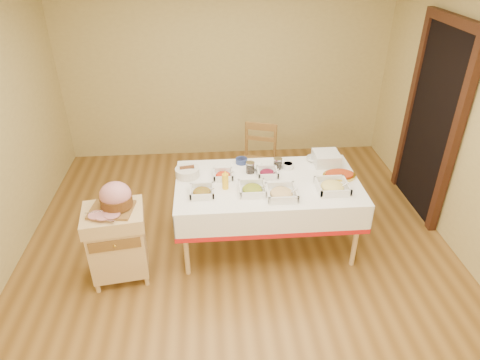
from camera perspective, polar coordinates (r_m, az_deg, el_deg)
name	(u,v)px	position (r m, az deg, el deg)	size (l,w,h in m)	color
room_shell	(240,147)	(3.69, -0.01, 4.41)	(5.00, 5.00, 5.00)	brown
doorway	(433,119)	(5.20, 24.33, 7.38)	(0.09, 1.10, 2.20)	black
dining_table	(267,195)	(4.33, 3.64, -2.06)	(1.82, 1.02, 0.76)	#D6B376
butcher_cart	(117,240)	(4.16, -16.06, -7.70)	(0.59, 0.52, 0.76)	#D6B376
dining_chair	(258,162)	(5.21, 2.44, 2.46)	(0.52, 0.50, 0.92)	brown
ham_on_board	(115,198)	(3.93, -16.32, -2.35)	(0.40, 0.38, 0.26)	brown
serving_dish_a	(202,192)	(4.03, -5.10, -1.56)	(0.23, 0.23, 0.10)	silver
serving_dish_b	(252,189)	(4.05, 1.67, -1.21)	(0.26, 0.26, 0.10)	silver
serving_dish_c	(282,193)	(4.00, 5.56, -1.74)	(0.28, 0.28, 0.11)	silver
serving_dish_d	(332,186)	(4.18, 12.21, -0.83)	(0.30, 0.30, 0.11)	silver
serving_dish_e	(223,175)	(4.29, -2.27, 0.68)	(0.21, 0.20, 0.09)	silver
serving_dish_f	(267,173)	(4.34, 3.67, 0.98)	(0.22, 0.21, 0.10)	silver
small_bowl_left	(193,168)	(4.43, -6.28, 1.56)	(0.12, 0.12, 0.06)	silver
small_bowl_mid	(242,161)	(4.56, 0.20, 2.61)	(0.13, 0.13, 0.05)	navy
small_bowl_right	(288,166)	(4.48, 6.43, 1.93)	(0.12, 0.12, 0.06)	silver
bowl_white_imported	(255,166)	(4.47, 1.99, 1.82)	(0.16, 0.16, 0.04)	silver
bowl_small_imported	(313,159)	(4.67, 9.76, 2.79)	(0.15, 0.15, 0.05)	silver
preserve_jar_left	(250,168)	(4.37, 1.38, 1.61)	(0.09, 0.09, 0.12)	silver
preserve_jar_right	(278,164)	(4.46, 5.05, 2.14)	(0.09, 0.09, 0.12)	silver
mustard_bottle	(225,180)	(4.08, -1.97, -0.06)	(0.06, 0.06, 0.20)	yellow
bread_basket	(187,172)	(4.34, -7.05, 1.05)	(0.24, 0.24, 0.11)	silver
plate_stack	(326,158)	(4.62, 11.41, 2.86)	(0.26, 0.26, 0.13)	silver
brass_platter	(339,175)	(4.42, 13.08, 0.62)	(0.33, 0.24, 0.04)	gold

